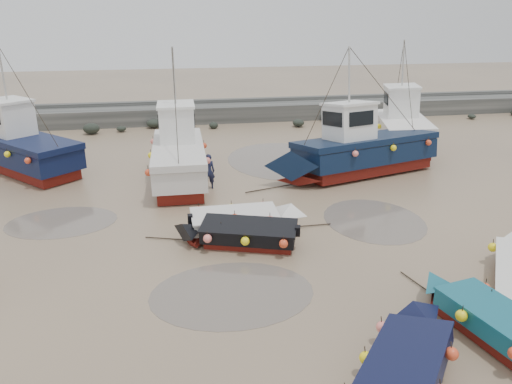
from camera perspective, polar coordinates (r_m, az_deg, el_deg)
ground at (r=17.42m, az=4.96°, el=-6.61°), size 120.00×120.00×0.00m
seawall at (r=37.92m, az=-3.79°, el=9.02°), size 60.00×4.92×1.50m
puddle_a at (r=14.90m, az=-2.75°, el=-11.47°), size 4.83×4.83×0.01m
puddle_b at (r=20.28m, az=13.33°, el=-3.13°), size 3.89×3.89×0.01m
puddle_c at (r=20.99m, az=-21.32°, el=-3.22°), size 4.23×4.23×0.01m
puddle_d at (r=27.85m, az=3.03°, el=3.71°), size 6.08×6.08×0.01m
dinghy_1 at (r=12.07m, az=17.49°, el=-17.81°), size 4.15×4.79×1.43m
dinghy_2 at (r=14.27m, az=24.78°, el=-12.42°), size 2.15×5.22×1.43m
dinghy_4 at (r=17.50m, az=-1.96°, el=-4.40°), size 5.40×2.66×1.43m
dinghy_5 at (r=18.48m, az=-1.35°, el=-3.03°), size 5.46×2.00×1.43m
cabin_boat_0 at (r=28.31m, az=-25.59°, el=4.84°), size 7.68×8.26×6.22m
cabin_boat_1 at (r=24.59m, az=-8.84°, el=4.54°), size 2.98×10.06×6.22m
cabin_boat_2 at (r=25.35m, az=11.45°, el=4.81°), size 10.44×4.97×6.22m
cabin_boat_3 at (r=31.60m, az=16.32°, el=7.46°), size 4.46×9.19×6.22m
person at (r=23.36m, az=-5.40°, el=0.42°), size 0.62×0.41×1.66m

